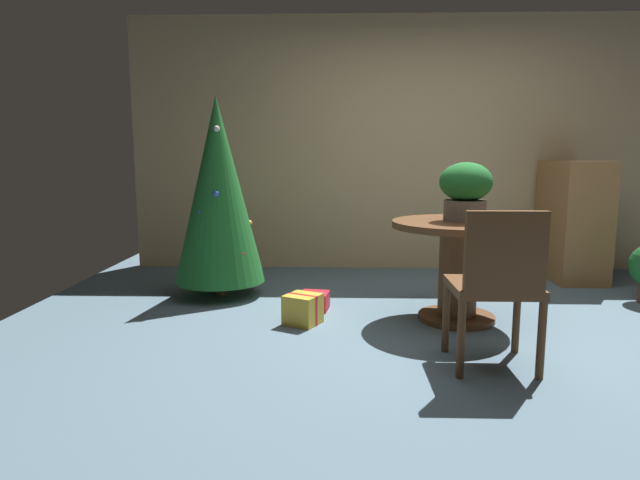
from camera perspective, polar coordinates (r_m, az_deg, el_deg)
name	(u,v)px	position (r m, az deg, el deg)	size (l,w,h in m)	color
ground_plane	(464,333)	(3.82, 14.97, -9.48)	(6.60, 6.60, 0.00)	slate
back_wall_panel	(420,145)	(5.79, 10.49, 9.85)	(6.00, 0.10, 2.60)	tan
round_dining_table	(459,257)	(3.99, 14.45, -1.80)	(0.96, 0.96, 0.73)	brown
flower_vase	(466,189)	(3.96, 15.15, 5.21)	(0.37, 0.37, 0.42)	#665B51
wooden_chair_near	(497,280)	(3.10, 18.22, -4.04)	(0.47, 0.44, 0.90)	brown
holiday_tree	(218,190)	(4.59, -10.71, 5.17)	(0.76, 0.76, 1.67)	brown
gift_box_gold	(303,309)	(3.86, -1.84, -7.34)	(0.30, 0.30, 0.22)	gold
gift_box_red	(315,301)	(4.22, -0.58, -6.47)	(0.24, 0.23, 0.14)	red
wooden_cabinet	(573,221)	(5.72, 25.16, 1.86)	(0.47, 0.78, 1.14)	#9E6B3D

